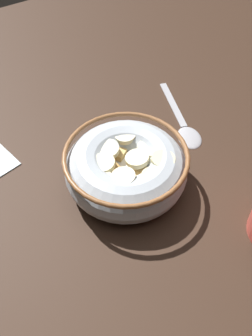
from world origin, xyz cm
name	(u,v)px	position (x,y,z in cm)	size (l,w,h in cm)	color
ground_plane	(126,187)	(0.00, 0.00, -1.00)	(103.00, 103.00, 2.00)	#332116
cereal_bowl	(126,168)	(0.03, 0.00, 3.05)	(15.50, 15.50, 5.59)	#B2BCC6
spoon	(186,128)	(-3.97, 12.51, 0.35)	(14.86, 6.35, 0.80)	#A5A5AD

